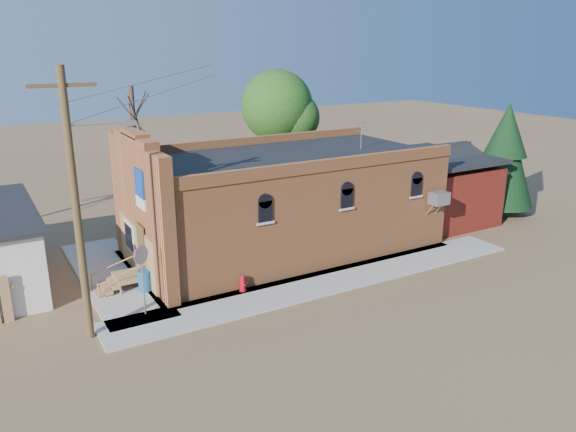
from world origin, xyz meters
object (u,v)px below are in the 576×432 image
brick_bar (280,203)px  utility_pole (77,202)px  trash_barrel (145,280)px  stop_sign (141,262)px  fire_hydrant (243,283)px

brick_bar → utility_pole: size_ratio=1.82×
utility_pole → trash_barrel: utility_pole is taller
brick_bar → stop_sign: brick_bar is taller
fire_hydrant → trash_barrel: (-3.35, 2.07, 0.09)m
trash_barrel → fire_hydrant: bearing=-31.7°
utility_pole → stop_sign: (2.03, 0.60, -2.64)m
fire_hydrant → stop_sign: stop_sign is taller
trash_barrel → brick_bar: bearing=12.9°
utility_pole → fire_hydrant: (6.00, 0.60, -4.36)m
utility_pole → trash_barrel: bearing=45.2°
stop_sign → fire_hydrant: bearing=-8.3°
utility_pole → trash_barrel: size_ratio=10.63×
brick_bar → utility_pole: utility_pole is taller
fire_hydrant → trash_barrel: size_ratio=0.79×
brick_bar → trash_barrel: (-7.14, -1.63, -1.84)m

